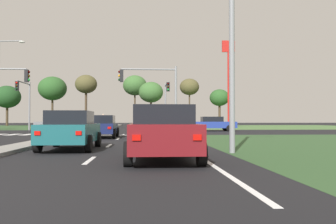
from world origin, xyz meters
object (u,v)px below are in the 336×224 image
object	(u,v)px
street_lamp_near	(236,19)
treeline_fourth	(135,86)
fastfood_pole_sign	(228,65)
car_navy_third	(102,126)
treeline_third	(86,85)
car_silver_second	(100,122)
car_grey_fourth	(59,124)
car_blue_fifth	(213,124)
traffic_signal_near_right	(154,87)
traffic_signal_far_left	(25,96)
car_beige_sixth	(85,123)
street_lamp_second	(1,80)
car_maroon_seventh	(162,133)
pedestrian_at_median	(103,119)
treeline_fifth	(151,92)
car_black_eighth	(95,122)
treeline_second	(52,89)
treeline_near	(7,97)
car_teal_near	(71,130)
treeline_sixth	(189,87)
traffic_signal_far_right	(166,97)
treeline_seventh	(219,98)

from	to	relation	value
street_lamp_near	treeline_fourth	xyz separation A→B (m)	(-4.97, 59.55, 3.17)
fastfood_pole_sign	treeline_fourth	bearing A→B (deg)	121.48
car_navy_third	treeline_third	world-z (taller)	treeline_third
car_silver_second	treeline_fourth	bearing A→B (deg)	-119.16
car_navy_third	car_grey_fourth	bearing A→B (deg)	114.09
car_blue_fifth	traffic_signal_near_right	distance (m)	11.38
traffic_signal_far_left	car_navy_third	bearing A→B (deg)	-57.55
traffic_signal_near_right	car_grey_fourth	bearing A→B (deg)	137.21
car_grey_fourth	street_lamp_near	world-z (taller)	street_lamp_near
car_grey_fourth	car_beige_sixth	world-z (taller)	car_grey_fourth
street_lamp_near	street_lamp_second	size ratio (longest dim) A/B	1.01
car_blue_fifth	street_lamp_near	world-z (taller)	street_lamp_near
treeline_third	car_grey_fourth	bearing A→B (deg)	-85.57
car_maroon_seventh	pedestrian_at_median	size ratio (longest dim) A/B	2.39
pedestrian_at_median	treeline_fifth	bearing A→B (deg)	-72.54
fastfood_pole_sign	treeline_fifth	xyz separation A→B (m)	(-10.52, 16.84, -2.69)
car_black_eighth	treeline_second	xyz separation A→B (m)	(-10.33, 15.68, 6.54)
car_blue_fifth	treeline_second	size ratio (longest dim) A/B	0.48
car_blue_fifth	treeline_second	xyz separation A→B (m)	(-25.05, 35.56, 6.54)
car_grey_fourth	car_black_eighth	bearing A→B (deg)	177.75
treeline_near	car_blue_fifth	bearing A→B (deg)	-46.17
car_black_eighth	fastfood_pole_sign	distance (m)	22.19
traffic_signal_near_right	treeline_fourth	distance (m)	44.43
car_teal_near	car_navy_third	world-z (taller)	car_teal_near
treeline_fifth	treeline_sixth	xyz separation A→B (m)	(7.70, 4.16, 1.40)
street_lamp_second	car_silver_second	bearing A→B (deg)	78.38
car_black_eighth	treeline_third	bearing A→B (deg)	-75.42
car_maroon_seventh	traffic_signal_far_left	size ratio (longest dim) A/B	0.79
car_silver_second	treeline_third	distance (m)	11.13
car_teal_near	car_maroon_seventh	size ratio (longest dim) A/B	1.05
traffic_signal_far_right	traffic_signal_far_left	distance (m)	15.20
treeline_fifth	car_maroon_seventh	bearing A→B (deg)	-90.90
treeline_third	car_navy_third	bearing A→B (deg)	-79.88
treeline_second	treeline_fifth	bearing A→B (deg)	-16.61
fastfood_pole_sign	treeline_third	size ratio (longest dim) A/B	1.26
treeline_sixth	treeline_fourth	bearing A→B (deg)	173.65
car_silver_second	traffic_signal_far_right	xyz separation A→B (m)	(9.79, -22.68, 2.89)
treeline_third	treeline_fourth	bearing A→B (deg)	13.78
street_lamp_near	treeline_seventh	bearing A→B (deg)	78.57
treeline_sixth	treeline_second	bearing A→B (deg)	176.63
fastfood_pole_sign	pedestrian_at_median	bearing A→B (deg)	-164.19
treeline_seventh	car_beige_sixth	bearing A→B (deg)	-135.88
pedestrian_at_median	car_black_eighth	bearing A→B (deg)	-43.74
car_beige_sixth	street_lamp_second	bearing A→B (deg)	67.28
treeline_near	treeline_second	size ratio (longest dim) A/B	0.80
treeline_sixth	car_maroon_seventh	bearing A→B (deg)	-98.07
car_navy_third	treeline_near	world-z (taller)	treeline_near
car_black_eighth	treeline_seventh	xyz separation A→B (m)	(22.17, 11.82, 4.59)
traffic_signal_far_left	car_teal_near	bearing A→B (deg)	-68.71
car_maroon_seventh	car_teal_near	bearing A→B (deg)	129.67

